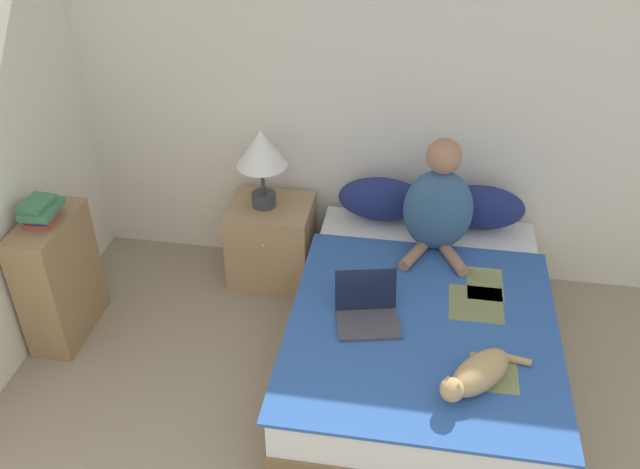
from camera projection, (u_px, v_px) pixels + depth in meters
name	position (u px, v px, depth m)	size (l,w,h in m)	color
wall_back	(436.00, 98.00, 4.16)	(5.62, 0.05, 2.55)	silver
bed	(420.00, 337.00, 3.88)	(1.43, 1.95, 0.50)	brown
pillow_near	(382.00, 199.00, 4.38)	(0.57, 0.23, 0.30)	navy
pillow_far	(480.00, 207.00, 4.30)	(0.57, 0.23, 0.30)	navy
person_sitting	(438.00, 205.00, 4.01)	(0.41, 0.40, 0.74)	#33567A
cat_tabby	(477.00, 374.00, 3.18)	(0.46, 0.44, 0.18)	tan
laptop_open	(367.00, 312.00, 3.60)	(0.39, 0.36, 0.25)	#424247
nightstand	(272.00, 241.00, 4.60)	(0.54, 0.47, 0.58)	tan
table_lamp	(261.00, 153.00, 4.23)	(0.32, 0.32, 0.53)	#38383D
bookshelf	(59.00, 278.00, 4.08)	(0.26, 0.56, 0.81)	#99754C
book_stack_top	(41.00, 211.00, 3.81)	(0.19, 0.25, 0.14)	#B24238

